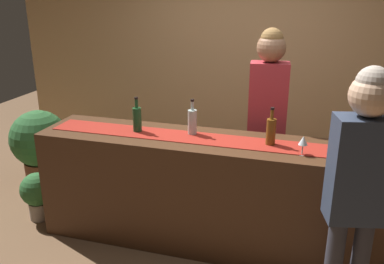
% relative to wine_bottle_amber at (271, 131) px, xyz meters
% --- Properties ---
extents(ground_plane, '(10.00, 10.00, 0.00)m').
position_rel_wine_bottle_amber_xyz_m(ground_plane, '(-0.49, -0.02, -1.07)').
color(ground_plane, brown).
extents(back_wall, '(6.00, 0.12, 2.90)m').
position_rel_wine_bottle_amber_xyz_m(back_wall, '(-0.49, 1.88, 0.38)').
color(back_wall, tan).
rests_on(back_wall, ground).
extents(bar_counter, '(2.87, 0.60, 0.96)m').
position_rel_wine_bottle_amber_xyz_m(bar_counter, '(-0.49, -0.02, -0.59)').
color(bar_counter, '#472B19').
rests_on(bar_counter, ground).
extents(counter_runner_cloth, '(2.72, 0.28, 0.01)m').
position_rel_wine_bottle_amber_xyz_m(counter_runner_cloth, '(-0.49, -0.02, -0.11)').
color(counter_runner_cloth, maroon).
rests_on(counter_runner_cloth, bar_counter).
extents(wine_bottle_amber, '(0.07, 0.07, 0.30)m').
position_rel_wine_bottle_amber_xyz_m(wine_bottle_amber, '(0.00, 0.00, 0.00)').
color(wine_bottle_amber, brown).
rests_on(wine_bottle_amber, bar_counter).
extents(wine_bottle_green, '(0.07, 0.07, 0.30)m').
position_rel_wine_bottle_amber_xyz_m(wine_bottle_green, '(-1.12, -0.01, 0.00)').
color(wine_bottle_green, '#194723').
rests_on(wine_bottle_green, bar_counter).
extents(wine_bottle_clear, '(0.07, 0.07, 0.30)m').
position_rel_wine_bottle_amber_xyz_m(wine_bottle_clear, '(-0.65, 0.06, 0.00)').
color(wine_bottle_clear, '#B2C6C1').
rests_on(wine_bottle_clear, bar_counter).
extents(wine_glass_near_customer, '(0.07, 0.07, 0.14)m').
position_rel_wine_bottle_amber_xyz_m(wine_glass_near_customer, '(0.25, -0.14, -0.01)').
color(wine_glass_near_customer, silver).
rests_on(wine_glass_near_customer, bar_counter).
extents(wine_glass_far_end, '(0.07, 0.07, 0.14)m').
position_rel_wine_bottle_amber_xyz_m(wine_glass_far_end, '(0.60, -0.10, -0.01)').
color(wine_glass_far_end, silver).
rests_on(wine_glass_far_end, bar_counter).
extents(bartender, '(0.36, 0.25, 1.80)m').
position_rel_wine_bottle_amber_xyz_m(bartender, '(-0.09, 0.56, 0.06)').
color(bartender, '#26262B').
rests_on(bartender, ground).
extents(customer_sipping, '(0.38, 0.27, 1.73)m').
position_rel_wine_bottle_amber_xyz_m(customer_sipping, '(0.58, -0.70, 0.00)').
color(customer_sipping, '#33333D').
rests_on(customer_sipping, ground).
extents(potted_plant_tall, '(0.61, 0.61, 0.90)m').
position_rel_wine_bottle_amber_xyz_m(potted_plant_tall, '(-2.49, 0.46, -0.56)').
color(potted_plant_tall, brown).
rests_on(potted_plant_tall, ground).
extents(potted_plant_small, '(0.32, 0.32, 0.47)m').
position_rel_wine_bottle_amber_xyz_m(potted_plant_small, '(-2.14, -0.10, -0.80)').
color(potted_plant_small, '#9E9389').
rests_on(potted_plant_small, ground).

